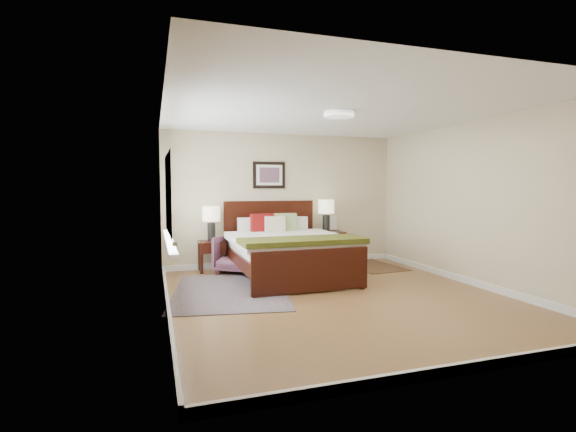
{
  "coord_description": "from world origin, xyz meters",
  "views": [
    {
      "loc": [
        -2.37,
        -5.12,
        1.5
      ],
      "look_at": [
        -0.4,
        0.97,
        1.05
      ],
      "focal_mm": 26.0,
      "sensor_mm": 36.0,
      "label": 1
    }
  ],
  "objects_px": {
    "nightstand_left": "(212,248)",
    "lamp_left": "(211,217)",
    "lamp_right": "(326,210)",
    "armchair": "(239,254)",
    "nightstand_right": "(326,245)",
    "rug_persian": "(230,291)",
    "bed": "(287,244)"
  },
  "relations": [
    {
      "from": "bed",
      "to": "armchair",
      "type": "height_order",
      "value": "bed"
    },
    {
      "from": "bed",
      "to": "nightstand_right",
      "type": "xyz_separation_m",
      "value": [
        1.08,
        0.87,
        -0.18
      ]
    },
    {
      "from": "lamp_left",
      "to": "rug_persian",
      "type": "bearing_deg",
      "value": -88.04
    },
    {
      "from": "bed",
      "to": "nightstand_left",
      "type": "xyz_separation_m",
      "value": [
        -1.12,
        0.86,
        -0.14
      ]
    },
    {
      "from": "lamp_right",
      "to": "armchair",
      "type": "bearing_deg",
      "value": -171.3
    },
    {
      "from": "lamp_left",
      "to": "lamp_right",
      "type": "xyz_separation_m",
      "value": [
        2.2,
        0.0,
        0.09
      ]
    },
    {
      "from": "lamp_right",
      "to": "rug_persian",
      "type": "xyz_separation_m",
      "value": [
        -2.15,
        -1.54,
        -1.05
      ]
    },
    {
      "from": "bed",
      "to": "nightstand_right",
      "type": "relative_size",
      "value": 3.52
    },
    {
      "from": "rug_persian",
      "to": "bed",
      "type": "bearing_deg",
      "value": 41.57
    },
    {
      "from": "bed",
      "to": "nightstand_left",
      "type": "height_order",
      "value": "bed"
    },
    {
      "from": "nightstand_right",
      "to": "rug_persian",
      "type": "bearing_deg",
      "value": -144.58
    },
    {
      "from": "lamp_right",
      "to": "armchair",
      "type": "distance_m",
      "value": 1.93
    },
    {
      "from": "bed",
      "to": "armchair",
      "type": "distance_m",
      "value": 0.94
    },
    {
      "from": "nightstand_right",
      "to": "lamp_right",
      "type": "xyz_separation_m",
      "value": [
        -0.0,
        0.01,
        0.67
      ]
    },
    {
      "from": "nightstand_left",
      "to": "lamp_left",
      "type": "relative_size",
      "value": 0.89
    },
    {
      "from": "nightstand_right",
      "to": "rug_persian",
      "type": "xyz_separation_m",
      "value": [
        -2.15,
        -1.53,
        -0.38
      ]
    },
    {
      "from": "bed",
      "to": "lamp_right",
      "type": "xyz_separation_m",
      "value": [
        1.08,
        0.88,
        0.5
      ]
    },
    {
      "from": "lamp_right",
      "to": "rug_persian",
      "type": "height_order",
      "value": "lamp_right"
    },
    {
      "from": "nightstand_right",
      "to": "armchair",
      "type": "relative_size",
      "value": 0.88
    },
    {
      "from": "rug_persian",
      "to": "lamp_left",
      "type": "bearing_deg",
      "value": 101.73
    },
    {
      "from": "nightstand_left",
      "to": "rug_persian",
      "type": "distance_m",
      "value": 1.58
    },
    {
      "from": "nightstand_left",
      "to": "rug_persian",
      "type": "height_order",
      "value": "nightstand_left"
    },
    {
      "from": "lamp_left",
      "to": "armchair",
      "type": "xyz_separation_m",
      "value": [
        0.44,
        -0.27,
        -0.63
      ]
    },
    {
      "from": "nightstand_right",
      "to": "lamp_left",
      "type": "bearing_deg",
      "value": 179.67
    },
    {
      "from": "bed",
      "to": "lamp_left",
      "type": "xyz_separation_m",
      "value": [
        -1.12,
        0.88,
        0.4
      ]
    },
    {
      "from": "nightstand_right",
      "to": "lamp_right",
      "type": "bearing_deg",
      "value": 90.0
    },
    {
      "from": "armchair",
      "to": "rug_persian",
      "type": "bearing_deg",
      "value": -71.33
    },
    {
      "from": "nightstand_left",
      "to": "nightstand_right",
      "type": "height_order",
      "value": "nightstand_right"
    },
    {
      "from": "armchair",
      "to": "nightstand_left",
      "type": "bearing_deg",
      "value": -174.47
    },
    {
      "from": "nightstand_right",
      "to": "lamp_left",
      "type": "height_order",
      "value": "lamp_left"
    },
    {
      "from": "nightstand_left",
      "to": "rug_persian",
      "type": "relative_size",
      "value": 0.24
    },
    {
      "from": "nightstand_left",
      "to": "armchair",
      "type": "xyz_separation_m",
      "value": [
        0.44,
        -0.25,
        -0.09
      ]
    }
  ]
}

